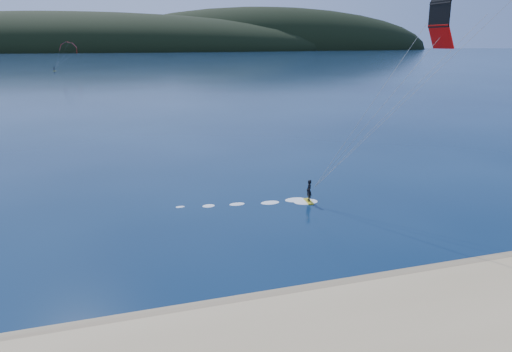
{
  "coord_description": "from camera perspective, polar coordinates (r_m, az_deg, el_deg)",
  "views": [
    {
      "loc": [
        -3.1,
        -13.92,
        12.39
      ],
      "look_at": [
        4.16,
        10.0,
        5.0
      ],
      "focal_mm": 31.77,
      "sensor_mm": 36.0,
      "label": 1
    }
  ],
  "objects": [
    {
      "name": "wet_sand",
      "position": [
        22.39,
        -6.4,
        -17.1
      ],
      "size": [
        220.0,
        2.5,
        0.1
      ],
      "color": "#846A4D",
      "rests_on": "ground"
    },
    {
      "name": "headland",
      "position": [
        759.31,
        -17.19,
        14.84
      ],
      "size": [
        1200.0,
        310.0,
        140.0
      ],
      "color": "black",
      "rests_on": "ground"
    },
    {
      "name": "kitesurfer_near",
      "position": [
        36.15,
        26.3,
        17.14
      ],
      "size": [
        25.67,
        8.13,
        18.88
      ],
      "color": "gold",
      "rests_on": "ground"
    },
    {
      "name": "kitesurfer_far",
      "position": [
        223.83,
        -22.58,
        14.35
      ],
      "size": [
        11.54,
        4.81,
        11.53
      ],
      "color": "gold",
      "rests_on": "ground"
    }
  ]
}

